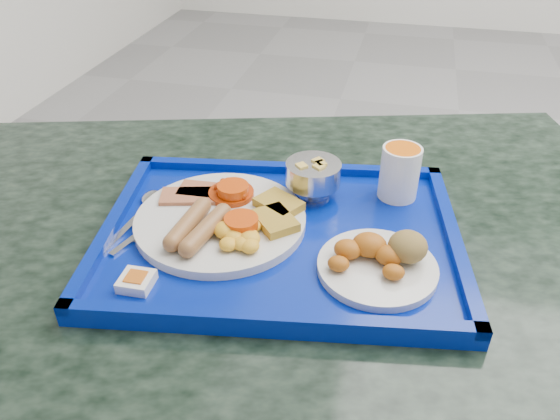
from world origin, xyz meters
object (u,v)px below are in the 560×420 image
Objects in this scene: tray at (280,237)px; main_plate at (224,218)px; bread_plate at (381,259)px; table at (259,333)px; fruit_bowl at (313,174)px; juice_cup at (400,171)px.

main_plate is at bearing -179.05° from tray.
tray is 0.08m from main_plate.
bread_plate is (0.23, -0.04, 0.00)m from main_plate.
table is 0.23m from main_plate.
fruit_bowl is 0.13m from juice_cup.
juice_cup reaches higher than table.
fruit_bowl is (-0.12, 0.15, 0.02)m from bread_plate.
fruit_bowl reaches higher than table.
fruit_bowl is at bearing 76.41° from tray.
bread_plate is 1.85× the size of juice_cup.
bread_plate is at bearing -17.00° from tray.
main_plate is at bearing -134.52° from fruit_bowl.
juice_cup is at bearing 30.58° from main_plate.
tray is 6.47× the size of fruit_bowl.
bread_plate is (0.18, -0.05, 0.23)m from table.
main_plate is 0.16m from fruit_bowl.
tray reaches higher than table.
juice_cup is at bearing 86.89° from bread_plate.
main_plate reaches higher than table.
main_plate is 0.23m from bread_plate.
table is at bearing 177.05° from tray.
tray is 6.58× the size of juice_cup.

